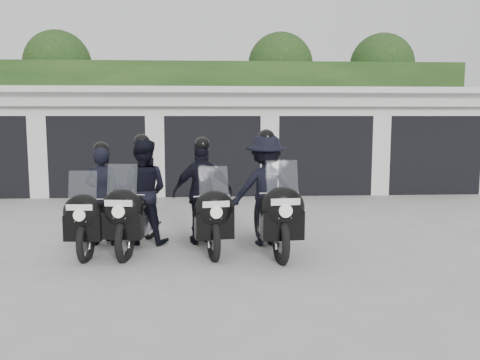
{
  "coord_description": "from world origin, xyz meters",
  "views": [
    {
      "loc": [
        -0.07,
        -8.33,
        2.19
      ],
      "look_at": [
        0.46,
        0.72,
        1.05
      ],
      "focal_mm": 38.0,
      "sensor_mm": 36.0,
      "label": 1
    }
  ],
  "objects": [
    {
      "name": "background_vegetation",
      "position": [
        0.37,
        12.92,
        2.77
      ],
      "size": [
        20.0,
        3.9,
        5.8
      ],
      "color": "#173413",
      "rests_on": "ground"
    },
    {
      "name": "police_bike_c",
      "position": [
        -0.17,
        0.12,
        0.8
      ],
      "size": [
        1.12,
        2.17,
        1.9
      ],
      "rotation": [
        0.0,
        0.0,
        0.17
      ],
      "color": "black",
      "rests_on": "ground"
    },
    {
      "name": "ground",
      "position": [
        0.0,
        0.0,
        0.0
      ],
      "size": [
        80.0,
        80.0,
        0.0
      ],
      "primitive_type": "plane",
      "color": "#9B9C96",
      "rests_on": "ground"
    },
    {
      "name": "police_bike_a",
      "position": [
        -1.93,
        0.03,
        0.72
      ],
      "size": [
        0.71,
        2.09,
        1.82
      ],
      "rotation": [
        0.0,
        0.0,
        -0.07
      ],
      "color": "black",
      "rests_on": "ground"
    },
    {
      "name": "garage_block",
      "position": [
        -0.0,
        8.06,
        1.42
      ],
      "size": [
        16.4,
        6.8,
        2.96
      ],
      "color": "silver",
      "rests_on": "ground"
    },
    {
      "name": "police_bike_d",
      "position": [
        0.89,
        -0.01,
        0.87
      ],
      "size": [
        1.28,
        2.34,
        2.04
      ],
      "rotation": [
        0.0,
        0.0,
        0.1
      ],
      "color": "black",
      "rests_on": "ground"
    },
    {
      "name": "police_bike_b",
      "position": [
        -1.26,
        0.17,
        0.82
      ],
      "size": [
        0.99,
        2.23,
        1.95
      ],
      "rotation": [
        0.0,
        0.0,
        -0.14
      ],
      "color": "black",
      "rests_on": "ground"
    }
  ]
}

